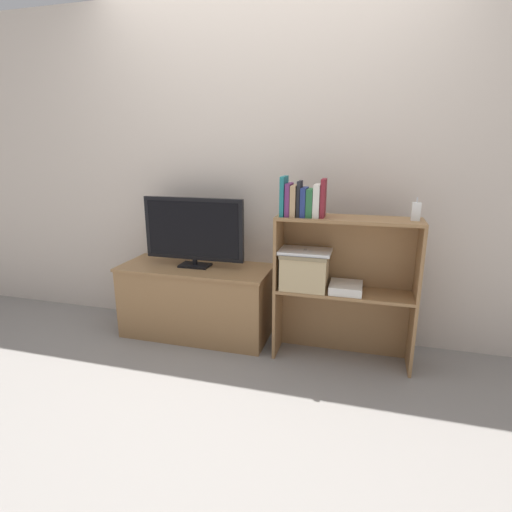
{
  "coord_description": "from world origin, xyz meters",
  "views": [
    {
      "loc": [
        0.69,
        -2.36,
        1.38
      ],
      "look_at": [
        0.0,
        0.13,
        0.68
      ],
      "focal_mm": 28.0,
      "sensor_mm": 36.0,
      "label": 1
    }
  ],
  "objects_px": {
    "magazine_stack": "(346,288)",
    "book_charcoal": "(300,199)",
    "book_plum": "(289,200)",
    "tv": "(193,230)",
    "book_navy": "(304,202)",
    "storage_basket_left": "(305,269)",
    "laptop": "(305,251)",
    "tv_stand": "(197,300)",
    "book_teal": "(284,196)",
    "book_ivory": "(317,201)",
    "book_maroon": "(323,198)",
    "book_forest": "(310,203)",
    "book_tan": "(295,201)",
    "baby_monitor": "(416,211)"
  },
  "relations": [
    {
      "from": "book_forest",
      "to": "magazine_stack",
      "type": "bearing_deg",
      "value": 3.32
    },
    {
      "from": "book_tan",
      "to": "book_plum",
      "type": "bearing_deg",
      "value": 180.0
    },
    {
      "from": "book_teal",
      "to": "book_plum",
      "type": "xyz_separation_m",
      "value": [
        0.03,
        0.0,
        -0.02
      ]
    },
    {
      "from": "book_teal",
      "to": "tv_stand",
      "type": "bearing_deg",
      "value": 169.98
    },
    {
      "from": "book_teal",
      "to": "book_plum",
      "type": "height_order",
      "value": "book_teal"
    },
    {
      "from": "book_teal",
      "to": "book_navy",
      "type": "xyz_separation_m",
      "value": [
        0.13,
        0.0,
        -0.03
      ]
    },
    {
      "from": "laptop",
      "to": "book_forest",
      "type": "bearing_deg",
      "value": -32.13
    },
    {
      "from": "book_charcoal",
      "to": "laptop",
      "type": "distance_m",
      "value": 0.34
    },
    {
      "from": "book_ivory",
      "to": "book_maroon",
      "type": "relative_size",
      "value": 0.85
    },
    {
      "from": "book_navy",
      "to": "book_forest",
      "type": "xyz_separation_m",
      "value": [
        0.04,
        0.0,
        -0.0
      ]
    },
    {
      "from": "book_charcoal",
      "to": "storage_basket_left",
      "type": "height_order",
      "value": "book_charcoal"
    },
    {
      "from": "book_tan",
      "to": "laptop",
      "type": "height_order",
      "value": "book_tan"
    },
    {
      "from": "book_plum",
      "to": "tv",
      "type": "bearing_deg",
      "value": 170.56
    },
    {
      "from": "book_teal",
      "to": "book_ivory",
      "type": "xyz_separation_m",
      "value": [
        0.21,
        0.0,
        -0.02
      ]
    },
    {
      "from": "tv_stand",
      "to": "tv",
      "type": "distance_m",
      "value": 0.54
    },
    {
      "from": "tv_stand",
      "to": "magazine_stack",
      "type": "distance_m",
      "value": 1.12
    },
    {
      "from": "book_ivory",
      "to": "book_maroon",
      "type": "distance_m",
      "value": 0.04
    },
    {
      "from": "book_forest",
      "to": "storage_basket_left",
      "type": "distance_m",
      "value": 0.43
    },
    {
      "from": "book_teal",
      "to": "book_maroon",
      "type": "bearing_deg",
      "value": 0.0
    },
    {
      "from": "book_teal",
      "to": "book_navy",
      "type": "relative_size",
      "value": 1.37
    },
    {
      "from": "book_tan",
      "to": "storage_basket_left",
      "type": "height_order",
      "value": "book_tan"
    },
    {
      "from": "tv",
      "to": "book_navy",
      "type": "bearing_deg",
      "value": -8.33
    },
    {
      "from": "tv_stand",
      "to": "book_tan",
      "type": "bearing_deg",
      "value": -9.12
    },
    {
      "from": "book_ivory",
      "to": "magazine_stack",
      "type": "xyz_separation_m",
      "value": [
        0.2,
        0.01,
        -0.55
      ]
    },
    {
      "from": "book_plum",
      "to": "storage_basket_left",
      "type": "bearing_deg",
      "value": 7.39
    },
    {
      "from": "tv_stand",
      "to": "book_charcoal",
      "type": "distance_m",
      "value": 1.13
    },
    {
      "from": "storage_basket_left",
      "to": "laptop",
      "type": "distance_m",
      "value": 0.12
    },
    {
      "from": "book_plum",
      "to": "tv_stand",
      "type": "bearing_deg",
      "value": 170.44
    },
    {
      "from": "tv",
      "to": "book_ivory",
      "type": "distance_m",
      "value": 0.93
    },
    {
      "from": "book_charcoal",
      "to": "book_maroon",
      "type": "bearing_deg",
      "value": 0.0
    },
    {
      "from": "book_charcoal",
      "to": "magazine_stack",
      "type": "bearing_deg",
      "value": 2.61
    },
    {
      "from": "book_ivory",
      "to": "tv",
      "type": "bearing_deg",
      "value": 172.41
    },
    {
      "from": "book_navy",
      "to": "magazine_stack",
      "type": "relative_size",
      "value": 0.83
    },
    {
      "from": "book_maroon",
      "to": "storage_basket_left",
      "type": "xyz_separation_m",
      "value": [
        -0.1,
        0.01,
        -0.47
      ]
    },
    {
      "from": "book_maroon",
      "to": "storage_basket_left",
      "type": "height_order",
      "value": "book_maroon"
    },
    {
      "from": "book_ivory",
      "to": "book_forest",
      "type": "bearing_deg",
      "value": 180.0
    },
    {
      "from": "tv",
      "to": "tv_stand",
      "type": "bearing_deg",
      "value": 90.0
    },
    {
      "from": "book_teal",
      "to": "book_charcoal",
      "type": "xyz_separation_m",
      "value": [
        0.1,
        0.0,
        -0.01
      ]
    },
    {
      "from": "magazine_stack",
      "to": "book_charcoal",
      "type": "bearing_deg",
      "value": -177.39
    },
    {
      "from": "book_forest",
      "to": "book_maroon",
      "type": "bearing_deg",
      "value": 0.0
    },
    {
      "from": "book_plum",
      "to": "book_tan",
      "type": "distance_m",
      "value": 0.04
    },
    {
      "from": "book_teal",
      "to": "laptop",
      "type": "height_order",
      "value": "book_teal"
    },
    {
      "from": "book_tan",
      "to": "book_forest",
      "type": "height_order",
      "value": "book_tan"
    },
    {
      "from": "tv_stand",
      "to": "book_maroon",
      "type": "relative_size",
      "value": 4.73
    },
    {
      "from": "book_navy",
      "to": "magazine_stack",
      "type": "xyz_separation_m",
      "value": [
        0.28,
        0.01,
        -0.54
      ]
    },
    {
      "from": "book_ivory",
      "to": "storage_basket_left",
      "type": "distance_m",
      "value": 0.45
    },
    {
      "from": "book_charcoal",
      "to": "baby_monitor",
      "type": "height_order",
      "value": "book_charcoal"
    },
    {
      "from": "book_navy",
      "to": "book_forest",
      "type": "distance_m",
      "value": 0.04
    },
    {
      "from": "book_forest",
      "to": "book_maroon",
      "type": "relative_size",
      "value": 0.73
    },
    {
      "from": "book_teal",
      "to": "book_forest",
      "type": "height_order",
      "value": "book_teal"
    }
  ]
}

